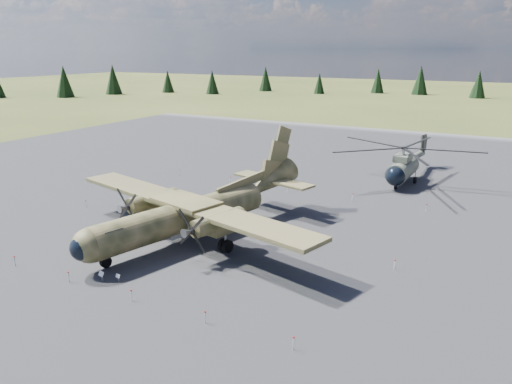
% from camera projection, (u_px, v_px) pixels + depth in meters
% --- Properties ---
extents(ground, '(500.00, 500.00, 0.00)m').
position_uv_depth(ground, '(215.00, 234.00, 46.16)').
color(ground, brown).
rests_on(ground, ground).
extents(apron, '(120.00, 120.00, 0.04)m').
position_uv_depth(apron, '(265.00, 205.00, 54.62)').
color(apron, '#5A5A5F').
rests_on(apron, ground).
extents(transport_plane, '(28.47, 25.48, 9.45)m').
position_uv_depth(transport_plane, '(195.00, 209.00, 44.63)').
color(transport_plane, '#3C4022').
rests_on(transport_plane, ground).
extents(helicopter_near, '(19.37, 22.66, 4.85)m').
position_uv_depth(helicopter_near, '(404.00, 157.00, 62.24)').
color(helicopter_near, '#68695B').
rests_on(helicopter_near, ground).
extents(info_placard_left, '(0.55, 0.33, 0.80)m').
position_uv_depth(info_placard_left, '(101.00, 275.00, 36.53)').
color(info_placard_left, gray).
rests_on(info_placard_left, ground).
extents(info_placard_right, '(0.40, 0.21, 0.60)m').
position_uv_depth(info_placard_right, '(118.00, 277.00, 36.54)').
color(info_placard_right, gray).
rests_on(info_placard_right, ground).
extents(barrier_fence, '(33.12, 29.62, 0.85)m').
position_uv_depth(barrier_fence, '(210.00, 228.00, 46.17)').
color(barrier_fence, white).
rests_on(barrier_fence, ground).
extents(treeline, '(328.70, 327.63, 11.00)m').
position_uv_depth(treeline, '(194.00, 177.00, 46.94)').
color(treeline, black).
rests_on(treeline, ground).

